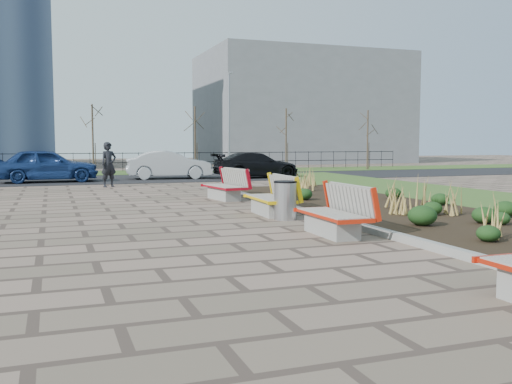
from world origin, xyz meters
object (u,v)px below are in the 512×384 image
object	(u,v)px
bench_b	(332,211)
litter_bin	(285,201)
bench_d	(224,185)
car_silver	(169,165)
lamp_east	(229,123)
pedestrian	(109,165)
bench_c	(269,196)
car_blue	(47,165)
car_black	(256,165)

from	to	relation	value
bench_b	litter_bin	xyz separation A→B (m)	(0.04, 2.51, -0.04)
bench_d	car_silver	bearing A→B (deg)	80.72
litter_bin	lamp_east	size ratio (longest dim) A/B	0.15
bench_d	pedestrian	distance (m)	7.39
bench_c	lamp_east	bearing A→B (deg)	77.96
car_blue	car_black	xyz separation A→B (m)	(10.31, -0.19, -0.12)
bench_d	car_blue	world-z (taller)	car_blue
pedestrian	car_blue	size ratio (longest dim) A/B	0.41
car_black	lamp_east	bearing A→B (deg)	-3.83
bench_b	car_black	world-z (taller)	car_black
car_silver	bench_d	bearing A→B (deg)	-177.21
pedestrian	car_silver	world-z (taller)	pedestrian
bench_b	pedestrian	world-z (taller)	pedestrian
bench_b	bench_d	xyz separation A→B (m)	(0.00, 7.62, 0.00)
pedestrian	car_black	xyz separation A→B (m)	(7.85, 3.55, -0.26)
bench_c	car_black	world-z (taller)	car_black
car_blue	car_black	size ratio (longest dim) A/B	1.01
litter_bin	bench_c	bearing A→B (deg)	92.36
bench_d	lamp_east	distance (m)	16.67
pedestrian	bench_d	bearing A→B (deg)	-89.07
bench_c	bench_d	xyz separation A→B (m)	(0.00, 4.14, 0.00)
car_silver	lamp_east	size ratio (longest dim) A/B	0.72
car_black	bench_d	bearing A→B (deg)	152.77
bench_c	lamp_east	size ratio (longest dim) A/B	0.35
litter_bin	car_silver	size ratio (longest dim) A/B	0.21
bench_c	litter_bin	distance (m)	0.97
bench_c	car_blue	xyz separation A→B (m)	(-5.48, 14.62, 0.31)
lamp_east	litter_bin	bearing A→B (deg)	-103.41
car_silver	bench_b	bearing A→B (deg)	-176.39
car_black	car_silver	bearing A→B (deg)	78.32
lamp_east	bench_c	bearing A→B (deg)	-104.14
bench_b	car_blue	world-z (taller)	car_blue
bench_c	car_blue	bearing A→B (deg)	112.65
bench_b	bench_c	bearing A→B (deg)	90.91
pedestrian	lamp_east	xyz separation A→B (m)	(8.02, 8.97, 2.10)
pedestrian	car_black	size ratio (longest dim) A/B	0.41
bench_c	car_black	xyz separation A→B (m)	(4.83, 14.42, 0.18)
car_silver	pedestrian	bearing A→B (deg)	146.47
bench_b	litter_bin	distance (m)	2.51
car_blue	bench_b	bearing A→B (deg)	-164.52
bench_b	car_silver	distance (m)	18.66
car_blue	lamp_east	xyz separation A→B (m)	(10.48, 5.22, 2.23)
car_blue	litter_bin	bearing A→B (deg)	-161.87
litter_bin	car_silver	xyz separation A→B (m)	(0.35, 16.15, 0.27)
litter_bin	bench_b	bearing A→B (deg)	-90.91
bench_d	car_silver	world-z (taller)	car_silver
litter_bin	lamp_east	xyz separation A→B (m)	(4.96, 20.81, 2.58)
litter_bin	pedestrian	bearing A→B (deg)	104.48
car_black	pedestrian	bearing A→B (deg)	112.29
pedestrian	car_black	distance (m)	8.62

